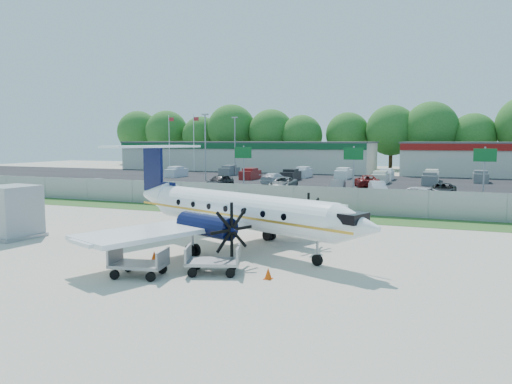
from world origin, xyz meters
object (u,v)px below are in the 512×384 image
(aircraft, at_px, (235,209))
(baggage_cart_far, at_px, (213,261))
(service_container, at_px, (12,213))
(baggage_cart_near, at_px, (139,264))

(aircraft, height_order, baggage_cart_far, aircraft)
(service_container, bearing_deg, aircraft, 8.94)
(baggage_cart_near, distance_m, service_container, 12.34)
(aircraft, xyz_separation_m, service_container, (-13.01, -2.05, -0.63))
(baggage_cart_near, xyz_separation_m, service_container, (-11.53, 4.33, 0.85))
(aircraft, distance_m, baggage_cart_far, 5.21)
(baggage_cart_far, height_order, service_container, service_container)
(aircraft, relative_size, baggage_cart_far, 6.67)
(baggage_cart_near, distance_m, baggage_cart_far, 3.03)
(service_container, bearing_deg, baggage_cart_near, -20.58)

